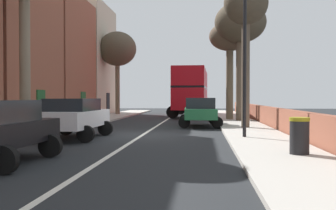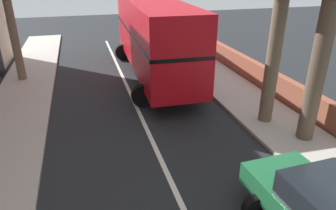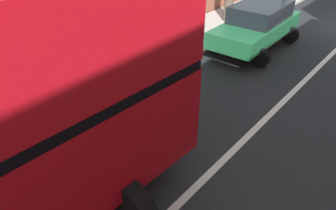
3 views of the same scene
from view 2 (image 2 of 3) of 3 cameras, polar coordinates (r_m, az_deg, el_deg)
name	(u,v)px [view 2 (image 2 of 3)]	position (r m, az deg, el deg)	size (l,w,h in m)	color
double_decker_bus	(153,34)	(16.64, -2.72, 12.99)	(3.82, 11.14, 4.06)	red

